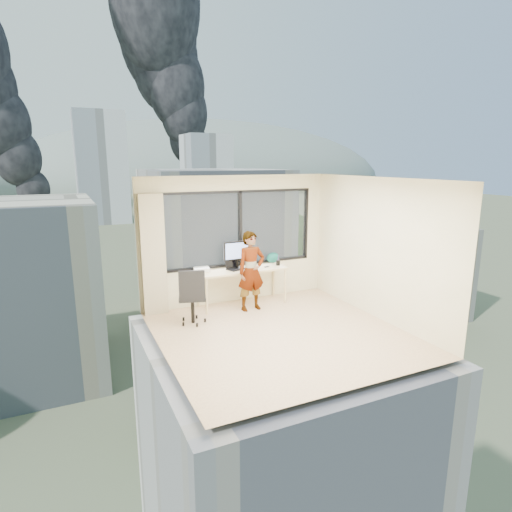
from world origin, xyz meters
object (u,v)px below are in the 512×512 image
desk (242,287)px  person (251,271)px  game_console (202,269)px  laptop (236,264)px  handbag (273,258)px  chair (192,295)px  monitor (237,255)px

desk → person: bearing=-83.3°
person → game_console: 0.99m
desk → laptop: (-0.13, 0.02, 0.48)m
desk → handbag: (0.80, 0.21, 0.49)m
desk → handbag: handbag is taller
person → laptop: person is taller
chair → game_console: (0.42, 0.73, 0.26)m
desk → handbag: size_ratio=6.28×
person → handbag: bearing=32.1°
chair → laptop: bearing=43.9°
handbag → game_console: bearing=-162.3°
desk → game_console: size_ratio=6.04×
chair → monitor: 1.41m
game_console → laptop: (0.67, -0.16, 0.07)m
person → monitor: person is taller
person → game_console: bearing=143.9°
laptop → person: bearing=-84.3°
chair → laptop: size_ratio=2.98×
chair → person: (1.26, 0.21, 0.26)m
monitor → laptop: 0.20m
game_console → desk: bearing=-5.6°
handbag → laptop: bearing=-152.0°
monitor → person: bearing=-75.8°
laptop → handbag: bearing=-8.2°
chair → person: bearing=25.4°
laptop → handbag: handbag is taller
desk → monitor: bearing=128.0°
monitor → handbag: bearing=7.2°
monitor → game_console: size_ratio=1.90×
chair → monitor: (1.14, 0.65, 0.51)m
chair → monitor: size_ratio=1.86×
monitor → game_console: 0.77m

